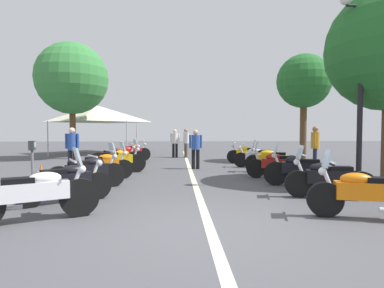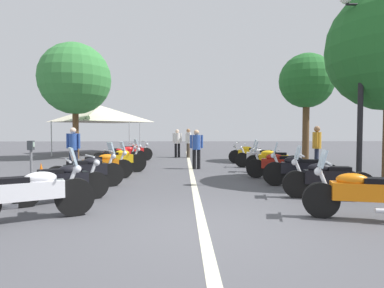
{
  "view_description": "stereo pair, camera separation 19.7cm",
  "coord_description": "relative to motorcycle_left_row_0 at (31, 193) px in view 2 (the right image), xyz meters",
  "views": [
    {
      "loc": [
        -4.83,
        0.51,
        1.53
      ],
      "look_at": [
        5.77,
        0.0,
        1.07
      ],
      "focal_mm": 29.31,
      "sensor_mm": 36.0,
      "label": 1
    },
    {
      "loc": [
        -4.83,
        0.31,
        1.53
      ],
      "look_at": [
        5.77,
        0.0,
        1.07
      ],
      "focal_mm": 29.31,
      "sensor_mm": 36.0,
      "label": 2
    }
  ],
  "objects": [
    {
      "name": "ground_plane",
      "position": [
        -0.48,
        -2.88,
        -0.48
      ],
      "size": [
        80.0,
        80.0,
        0.0
      ],
      "primitive_type": "plane",
      "color": "#4C4C51"
    },
    {
      "name": "lane_centre_stripe",
      "position": [
        5.88,
        -2.88,
        -0.48
      ],
      "size": [
        23.71,
        0.16,
        0.01
      ],
      "primitive_type": "cube",
      "color": "beige",
      "rests_on": "ground_plane"
    },
    {
      "name": "motorcycle_left_row_0",
      "position": [
        0.0,
        0.0,
        0.0
      ],
      "size": [
        1.11,
        1.98,
        1.23
      ],
      "rotation": [
        0.0,
        0.0,
        -1.11
      ],
      "color": "black",
      "rests_on": "ground_plane"
    },
    {
      "name": "motorcycle_left_row_1",
      "position": [
        1.37,
        -0.02,
        -0.03
      ],
      "size": [
        1.19,
        1.76,
        0.98
      ],
      "rotation": [
        0.0,
        0.0,
        -1.01
      ],
      "color": "black",
      "rests_on": "ground_plane"
    },
    {
      "name": "motorcycle_left_row_2",
      "position": [
        2.94,
        -0.05,
        -0.01
      ],
      "size": [
        1.21,
        1.8,
        1.21
      ],
      "rotation": [
        0.0,
        0.0,
        -1.01
      ],
      "color": "black",
      "rests_on": "ground_plane"
    },
    {
      "name": "motorcycle_left_row_3",
      "position": [
        4.47,
        -0.04,
        -0.02
      ],
      "size": [
        1.03,
        1.88,
        1.19
      ],
      "rotation": [
        0.0,
        0.0,
        -1.13
      ],
      "color": "black",
      "rests_on": "ground_plane"
    },
    {
      "name": "motorcycle_left_row_4",
      "position": [
        6.0,
        -0.24,
        -0.0
      ],
      "size": [
        0.98,
        2.01,
        1.22
      ],
      "rotation": [
        0.0,
        0.0,
        -1.19
      ],
      "color": "black",
      "rests_on": "ground_plane"
    },
    {
      "name": "motorcycle_left_row_5",
      "position": [
        7.28,
        0.05,
        -0.01
      ],
      "size": [
        1.08,
        1.91,
        1.02
      ],
      "rotation": [
        0.0,
        0.0,
        -1.11
      ],
      "color": "black",
      "rests_on": "ground_plane"
    },
    {
      "name": "motorcycle_left_row_6",
      "position": [
        8.77,
        0.06,
        -0.02
      ],
      "size": [
        0.96,
        1.91,
        1.0
      ],
      "rotation": [
        0.0,
        0.0,
        -1.18
      ],
      "color": "black",
      "rests_on": "ground_plane"
    },
    {
      "name": "motorcycle_left_row_7",
      "position": [
        10.42,
        -0.09,
        -0.02
      ],
      "size": [
        1.04,
        1.87,
        1.01
      ],
      "rotation": [
        0.0,
        0.0,
        -1.12
      ],
      "color": "black",
      "rests_on": "ground_plane"
    },
    {
      "name": "motorcycle_right_row_0",
      "position": [
        -0.1,
        -5.61,
        -0.02
      ],
      "size": [
        0.83,
        1.95,
        1.2
      ],
      "rotation": [
        0.0,
        0.0,
        1.32
      ],
      "color": "black",
      "rests_on": "ground_plane"
    },
    {
      "name": "motorcycle_right_row_1",
      "position": [
        1.55,
        -5.78,
        -0.02
      ],
      "size": [
        0.78,
        1.96,
        1.2
      ],
      "rotation": [
        0.0,
        0.0,
        1.37
      ],
      "color": "black",
      "rests_on": "ground_plane"
    },
    {
      "name": "motorcycle_right_row_2",
      "position": [
        3.05,
        -5.74,
        -0.01
      ],
      "size": [
        0.93,
        1.95,
        1.22
      ],
      "rotation": [
        0.0,
        0.0,
        1.23
      ],
      "color": "black",
      "rests_on": "ground_plane"
    },
    {
      "name": "motorcycle_right_row_3",
      "position": [
        4.47,
        -5.61,
        -0.02
      ],
      "size": [
        0.92,
        2.06,
        1.2
      ],
      "rotation": [
        0.0,
        0.0,
        1.27
      ],
      "color": "black",
      "rests_on": "ground_plane"
    },
    {
      "name": "motorcycle_right_row_4",
      "position": [
        5.89,
        -5.81,
        -0.01
      ],
      "size": [
        0.89,
        1.95,
        1.21
      ],
      "rotation": [
        0.0,
        0.0,
        1.27
      ],
      "color": "black",
      "rests_on": "ground_plane"
    },
    {
      "name": "motorcycle_right_row_5",
      "position": [
        7.44,
        -5.74,
        -0.03
      ],
      "size": [
        0.79,
        2.08,
        0.99
      ],
      "rotation": [
        0.0,
        0.0,
        1.37
      ],
      "color": "black",
      "rests_on": "ground_plane"
    },
    {
      "name": "motorcycle_right_row_6",
      "position": [
        8.97,
        -5.64,
        -0.03
      ],
      "size": [
        1.04,
        1.89,
        0.99
      ],
      "rotation": [
        0.0,
        0.0,
        1.13
      ],
      "color": "black",
      "rests_on": "ground_plane"
    },
    {
      "name": "street_lamp_twin_globe",
      "position": [
        2.94,
        -7.31,
        3.04
      ],
      "size": [
        0.32,
        1.22,
        5.19
      ],
      "color": "black",
      "rests_on": "ground_plane"
    },
    {
      "name": "parking_meter",
      "position": [
        2.21,
        1.04,
        0.42
      ],
      "size": [
        0.2,
        0.15,
        1.29
      ],
      "rotation": [
        0.0,
        0.0,
        -1.41
      ],
      "color": "slate",
      "rests_on": "ground_plane"
    },
    {
      "name": "traffic_cone_1",
      "position": [
        3.72,
        1.49,
        -0.19
      ],
      "size": [
        0.36,
        0.36,
        0.61
      ],
      "color": "orange",
      "rests_on": "ground_plane"
    },
    {
      "name": "traffic_cone_2",
      "position": [
        3.43,
        -6.73,
        -0.19
      ],
      "size": [
        0.36,
        0.36,
        0.61
      ],
      "color": "orange",
      "rests_on": "ground_plane"
    },
    {
      "name": "bystander_0",
      "position": [
        7.11,
        -3.11,
        0.43
      ],
      "size": [
        0.32,
        0.53,
        1.57
      ],
      "rotation": [
        0.0,
        0.0,
        0.07
      ],
      "color": "black",
      "rests_on": "ground_plane"
    },
    {
      "name": "bystander_1",
      "position": [
        12.57,
        -2.25,
        0.45
      ],
      "size": [
        0.32,
        0.53,
        1.6
      ],
      "rotation": [
        0.0,
        0.0,
        3.17
      ],
      "color": "black",
      "rests_on": "ground_plane"
    },
    {
      "name": "bystander_2",
      "position": [
        6.27,
        1.45,
        0.48
      ],
      "size": [
        0.32,
        0.53,
        1.64
      ],
      "rotation": [
        0.0,
        0.0,
        6.15
      ],
      "color": "#1E2338",
      "rests_on": "ground_plane"
    },
    {
      "name": "bystander_3",
      "position": [
        12.43,
        -2.88,
        0.48
      ],
      "size": [
        0.51,
        0.32,
        1.64
      ],
      "rotation": [
        0.0,
        0.0,
        5.02
      ],
      "color": "brown",
      "rests_on": "ground_plane"
    },
    {
      "name": "bystander_4",
      "position": [
        6.48,
        -7.69,
        0.52
      ],
      "size": [
        0.48,
        0.32,
        1.7
      ],
      "rotation": [
        0.0,
        0.0,
        4.21
      ],
      "color": "#1E2338",
      "rests_on": "ground_plane"
    },
    {
      "name": "roadside_tree_1",
      "position": [
        11.92,
        3.27,
        3.84
      ],
      "size": [
        3.83,
        3.83,
        6.25
      ],
      "color": "brown",
      "rests_on": "ground_plane"
    },
    {
      "name": "roadside_tree_2",
      "position": [
        9.83,
        -8.58,
        3.43
      ],
      "size": [
        2.63,
        2.63,
        5.27
      ],
      "color": "brown",
      "rests_on": "ground_plane"
    },
    {
      "name": "event_tent",
      "position": [
        15.82,
        2.94,
        2.17
      ],
      "size": [
        5.13,
        5.13,
        3.2
      ],
      "color": "beige",
      "rests_on": "ground_plane"
    }
  ]
}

